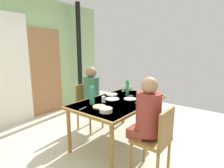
{
  "coord_description": "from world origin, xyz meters",
  "views": [
    {
      "loc": [
        -1.85,
        -1.58,
        1.53
      ],
      "look_at": [
        0.39,
        0.18,
        0.98
      ],
      "focal_mm": 28.55,
      "sensor_mm": 36.0,
      "label": 1
    }
  ],
  "objects_px": {
    "dining_table": "(119,104)",
    "serving_bowl_center": "(106,110)",
    "chair_far_diner": "(87,103)",
    "water_bottle_green_near": "(92,95)",
    "person_near_diner": "(147,113)",
    "water_bottle_green_far": "(127,87)",
    "chair_near_diner": "(157,138)",
    "person_far_diner": "(92,90)"
  },
  "relations": [
    {
      "from": "chair_far_diner",
      "to": "water_bottle_green_near",
      "type": "relative_size",
      "value": 2.92
    },
    {
      "from": "chair_far_diner",
      "to": "water_bottle_green_near",
      "type": "bearing_deg",
      "value": 51.5
    },
    {
      "from": "person_near_diner",
      "to": "water_bottle_green_far",
      "type": "relative_size",
      "value": 2.86
    },
    {
      "from": "water_bottle_green_near",
      "to": "serving_bowl_center",
      "type": "relative_size",
      "value": 1.76
    },
    {
      "from": "dining_table",
      "to": "water_bottle_green_far",
      "type": "height_order",
      "value": "water_bottle_green_far"
    },
    {
      "from": "water_bottle_green_far",
      "to": "serving_bowl_center",
      "type": "xyz_separation_m",
      "value": [
        -1.04,
        -0.35,
        -0.1
      ]
    },
    {
      "from": "person_far_diner",
      "to": "water_bottle_green_far",
      "type": "bearing_deg",
      "value": 127.65
    },
    {
      "from": "person_far_diner",
      "to": "chair_far_diner",
      "type": "bearing_deg",
      "value": -90.0
    },
    {
      "from": "chair_near_diner",
      "to": "serving_bowl_center",
      "type": "relative_size",
      "value": 5.12
    },
    {
      "from": "chair_far_diner",
      "to": "serving_bowl_center",
      "type": "relative_size",
      "value": 5.12
    },
    {
      "from": "dining_table",
      "to": "serving_bowl_center",
      "type": "relative_size",
      "value": 9.16
    },
    {
      "from": "dining_table",
      "to": "serving_bowl_center",
      "type": "height_order",
      "value": "serving_bowl_center"
    },
    {
      "from": "person_near_diner",
      "to": "water_bottle_green_near",
      "type": "bearing_deg",
      "value": 92.22
    },
    {
      "from": "chair_far_diner",
      "to": "water_bottle_green_far",
      "type": "distance_m",
      "value": 0.85
    },
    {
      "from": "person_far_diner",
      "to": "serving_bowl_center",
      "type": "distance_m",
      "value": 1.08
    },
    {
      "from": "chair_far_diner",
      "to": "person_near_diner",
      "type": "xyz_separation_m",
      "value": [
        -0.46,
        -1.51,
        0.28
      ]
    },
    {
      "from": "person_near_diner",
      "to": "water_bottle_green_near",
      "type": "relative_size",
      "value": 2.58
    },
    {
      "from": "dining_table",
      "to": "chair_far_diner",
      "type": "bearing_deg",
      "value": 84.43
    },
    {
      "from": "chair_near_diner",
      "to": "person_far_diner",
      "type": "relative_size",
      "value": 1.13
    },
    {
      "from": "water_bottle_green_far",
      "to": "person_far_diner",
      "type": "bearing_deg",
      "value": 127.65
    },
    {
      "from": "chair_far_diner",
      "to": "water_bottle_green_far",
      "type": "xyz_separation_m",
      "value": [
        0.4,
        -0.66,
        0.35
      ]
    },
    {
      "from": "water_bottle_green_near",
      "to": "water_bottle_green_far",
      "type": "xyz_separation_m",
      "value": [
        0.9,
        -0.04,
        -0.01
      ]
    },
    {
      "from": "water_bottle_green_near",
      "to": "chair_far_diner",
      "type": "bearing_deg",
      "value": 51.5
    },
    {
      "from": "chair_near_diner",
      "to": "person_near_diner",
      "type": "xyz_separation_m",
      "value": [
        0.0,
        0.14,
        0.28
      ]
    },
    {
      "from": "water_bottle_green_far",
      "to": "serving_bowl_center",
      "type": "relative_size",
      "value": 1.58
    },
    {
      "from": "person_far_diner",
      "to": "serving_bowl_center",
      "type": "relative_size",
      "value": 4.53
    },
    {
      "from": "person_near_diner",
      "to": "serving_bowl_center",
      "type": "height_order",
      "value": "person_near_diner"
    },
    {
      "from": "serving_bowl_center",
      "to": "water_bottle_green_near",
      "type": "bearing_deg",
      "value": 70.19
    },
    {
      "from": "water_bottle_green_far",
      "to": "serving_bowl_center",
      "type": "distance_m",
      "value": 1.1
    },
    {
      "from": "chair_far_diner",
      "to": "water_bottle_green_near",
      "type": "height_order",
      "value": "water_bottle_green_near"
    },
    {
      "from": "person_far_diner",
      "to": "person_near_diner",
      "type": "bearing_deg",
      "value": 71.51
    },
    {
      "from": "dining_table",
      "to": "person_near_diner",
      "type": "bearing_deg",
      "value": -118.9
    },
    {
      "from": "water_bottle_green_far",
      "to": "person_near_diner",
      "type": "bearing_deg",
      "value": -135.32
    },
    {
      "from": "chair_far_diner",
      "to": "person_near_diner",
      "type": "distance_m",
      "value": 1.61
    },
    {
      "from": "person_near_diner",
      "to": "water_bottle_green_near",
      "type": "height_order",
      "value": "person_near_diner"
    },
    {
      "from": "chair_far_diner",
      "to": "serving_bowl_center",
      "type": "bearing_deg",
      "value": 57.82
    },
    {
      "from": "dining_table",
      "to": "person_near_diner",
      "type": "height_order",
      "value": "person_near_diner"
    },
    {
      "from": "chair_far_diner",
      "to": "person_near_diner",
      "type": "bearing_deg",
      "value": 73.08
    },
    {
      "from": "water_bottle_green_near",
      "to": "serving_bowl_center",
      "type": "bearing_deg",
      "value": -109.81
    },
    {
      "from": "person_far_diner",
      "to": "water_bottle_green_far",
      "type": "xyz_separation_m",
      "value": [
        0.4,
        -0.52,
        0.07
      ]
    },
    {
      "from": "person_far_diner",
      "to": "water_bottle_green_far",
      "type": "height_order",
      "value": "person_far_diner"
    },
    {
      "from": "person_near_diner",
      "to": "serving_bowl_center",
      "type": "xyz_separation_m",
      "value": [
        -0.17,
        0.51,
        -0.03
      ]
    }
  ]
}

